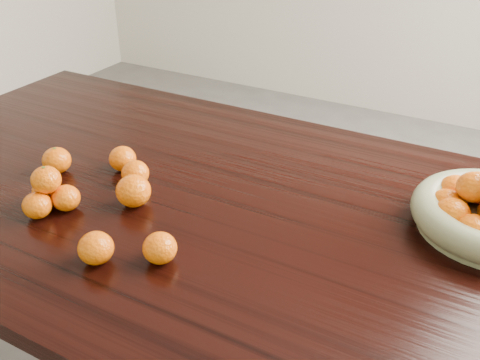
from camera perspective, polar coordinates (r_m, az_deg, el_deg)
The scene contains 8 objects.
dining_table at distance 1.24m, azimuth -0.84°, elevation -6.03°, with size 2.00×1.00×0.75m.
orange_pyramid at distance 1.22m, azimuth -19.71°, elevation -1.33°, with size 0.12×0.11×0.10m.
loose_orange_0 at distance 1.37m, azimuth -18.96°, elevation 2.00°, with size 0.07×0.07×0.06m, color orange.
loose_orange_1 at distance 1.04m, azimuth -15.12°, elevation -7.02°, with size 0.07×0.07×0.06m, color orange.
loose_orange_2 at distance 1.19m, azimuth -11.30°, elevation -1.14°, with size 0.08×0.08×0.07m, color orange.
loose_orange_3 at distance 1.34m, azimuth -12.41°, elevation 2.24°, with size 0.07×0.07×0.06m, color orange.
loose_orange_4 at distance 1.02m, azimuth -8.54°, elevation -7.19°, with size 0.07×0.07×0.06m, color orange.
loose_orange_5 at distance 1.27m, azimuth -11.12°, elevation 0.72°, with size 0.07×0.07×0.06m, color orange.
Camera 1 is at (0.50, -0.87, 1.39)m, focal length 40.00 mm.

